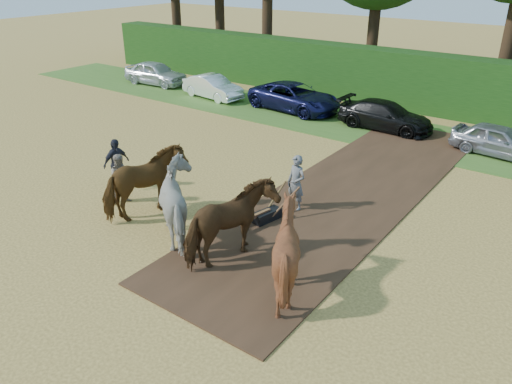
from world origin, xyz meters
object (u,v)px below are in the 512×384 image
Objects in this scene: spectator_far at (117,163)px; parked_cars at (386,116)px; spectator_near at (122,179)px; plough_team at (209,213)px.

parked_cars is (5.12, 11.78, -0.22)m from spectator_far.
spectator_near is 13.12m from parked_cars.
spectator_near is 4.27m from plough_team.
spectator_far reaches higher than spectator_near.
spectator_far is (-1.14, 0.72, 0.04)m from spectator_near.
plough_team is at bearing -88.84° from parked_cars.
plough_team reaches higher than spectator_near.
plough_team is at bearing -100.14° from spectator_far.
spectator_far is 5.51m from plough_team.
spectator_far is 0.24× the size of plough_team.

